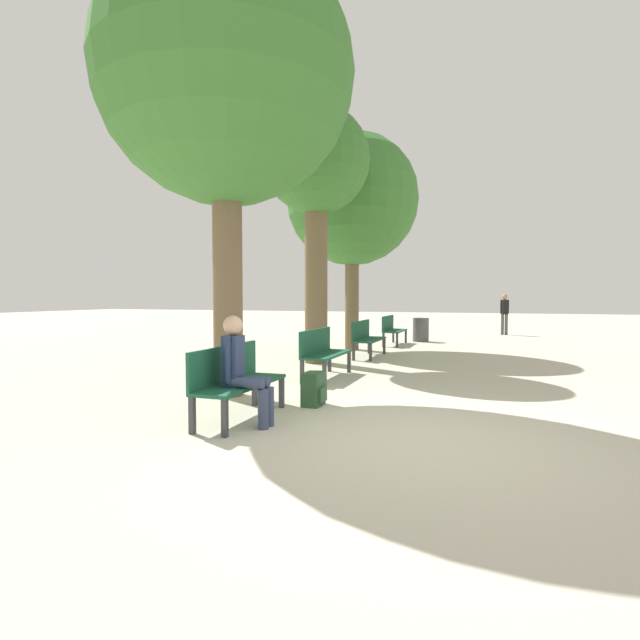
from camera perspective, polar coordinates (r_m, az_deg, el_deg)
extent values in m
plane|color=beige|center=(5.38, 10.53, -13.40)|extent=(80.00, 80.00, 0.00)
cube|color=#195138|center=(6.13, -8.97, -7.27)|extent=(0.49, 1.57, 0.04)
cube|color=#195138|center=(6.20, -10.83, -4.93)|extent=(0.04, 1.57, 0.44)
cube|color=#38383D|center=(5.45, -10.84, -10.97)|extent=(0.06, 0.06, 0.41)
cube|color=#38383D|center=(6.74, -4.41, -8.27)|extent=(0.06, 0.06, 0.41)
cube|color=#38383D|center=(5.66, -14.40, -10.50)|extent=(0.06, 0.06, 0.41)
cube|color=#38383D|center=(6.91, -7.49, -8.01)|extent=(0.06, 0.06, 0.41)
cube|color=#195138|center=(9.09, 0.83, -3.96)|extent=(0.49, 1.57, 0.04)
cube|color=#195138|center=(9.14, -0.51, -2.41)|extent=(0.04, 1.57, 0.44)
cube|color=#38383D|center=(8.36, 0.51, -6.10)|extent=(0.06, 0.06, 0.41)
cube|color=#38383D|center=(9.76, 3.34, -4.82)|extent=(0.06, 0.06, 0.41)
cube|color=#38383D|center=(8.50, -2.06, -5.95)|extent=(0.06, 0.06, 0.41)
cube|color=#38383D|center=(9.87, 1.10, -4.73)|extent=(0.06, 0.06, 0.41)
cube|color=#195138|center=(12.19, 5.71, -2.25)|extent=(0.49, 1.57, 0.04)
cube|color=#195138|center=(12.23, 4.69, -1.10)|extent=(0.04, 1.57, 0.44)
cube|color=#38383D|center=(11.45, 5.80, -3.70)|extent=(0.06, 0.06, 0.41)
cube|color=#38383D|center=(12.89, 7.35, -2.98)|extent=(0.06, 0.06, 0.41)
cube|color=#38383D|center=(11.55, 3.86, -3.63)|extent=(0.06, 0.06, 0.41)
cube|color=#38383D|center=(12.98, 5.62, -2.93)|extent=(0.06, 0.06, 0.41)
cube|color=#195138|center=(15.36, 8.58, -1.23)|extent=(0.49, 1.57, 0.04)
cube|color=#195138|center=(15.38, 7.77, -0.32)|extent=(0.04, 1.57, 0.44)
cube|color=#38383D|center=(14.61, 8.80, -2.31)|extent=(0.06, 0.06, 0.41)
cube|color=#38383D|center=(16.06, 9.78, -1.86)|extent=(0.06, 0.06, 0.41)
cube|color=#38383D|center=(14.69, 7.27, -2.28)|extent=(0.06, 0.06, 0.41)
cube|color=#38383D|center=(16.13, 8.37, -1.83)|extent=(0.06, 0.06, 0.41)
cylinder|color=brown|center=(7.57, -10.51, 5.36)|extent=(0.44, 0.44, 3.68)
sphere|color=#38702D|center=(8.22, -10.71, 25.82)|extent=(3.76, 3.76, 3.76)
cylinder|color=brown|center=(11.10, -0.45, 4.93)|extent=(0.51, 0.51, 3.82)
sphere|color=#38702D|center=(11.48, -0.45, 17.81)|extent=(2.37, 2.37, 2.37)
cylinder|color=brown|center=(13.87, 3.67, 3.11)|extent=(0.38, 0.38, 3.15)
sphere|color=#38702D|center=(14.12, 3.70, 13.61)|extent=(3.63, 3.63, 3.63)
cylinder|color=#384260|center=(5.74, -8.41, -7.15)|extent=(0.42, 0.12, 0.12)
cylinder|color=#384260|center=(5.70, -6.51, -10.12)|extent=(0.12, 0.12, 0.45)
cylinder|color=#384260|center=(5.87, -7.73, -6.92)|extent=(0.42, 0.12, 0.12)
cylinder|color=#384260|center=(5.83, -5.87, -9.82)|extent=(0.12, 0.12, 0.45)
cube|color=navy|center=(5.87, -9.89, -4.63)|extent=(0.19, 0.23, 0.59)
cylinder|color=navy|center=(5.75, -10.50, -4.48)|extent=(0.09, 0.09, 0.53)
cylinder|color=navy|center=(5.97, -9.31, -4.21)|extent=(0.09, 0.09, 0.53)
sphere|color=tan|center=(5.83, -9.93, -0.59)|extent=(0.23, 0.23, 0.23)
cube|color=#284C2D|center=(6.85, -0.78, -7.88)|extent=(0.23, 0.37, 0.45)
cube|color=#284C2D|center=(6.82, 0.31, -8.51)|extent=(0.04, 0.26, 0.20)
cylinder|color=#4C4C4C|center=(20.32, 20.12, -0.49)|extent=(0.11, 0.11, 0.79)
cylinder|color=#4C4C4C|center=(20.32, 20.51, -0.50)|extent=(0.11, 0.11, 0.79)
cube|color=black|center=(20.30, 20.35, 1.40)|extent=(0.27, 0.25, 0.56)
cylinder|color=black|center=(20.30, 20.02, 1.45)|extent=(0.08, 0.08, 0.53)
cylinder|color=black|center=(20.30, 20.68, 1.43)|extent=(0.08, 0.08, 0.53)
sphere|color=#A37A5B|center=(20.29, 20.37, 2.50)|extent=(0.21, 0.21, 0.21)
cylinder|color=#4C4C51|center=(16.62, 11.44, -1.09)|extent=(0.52, 0.52, 0.77)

